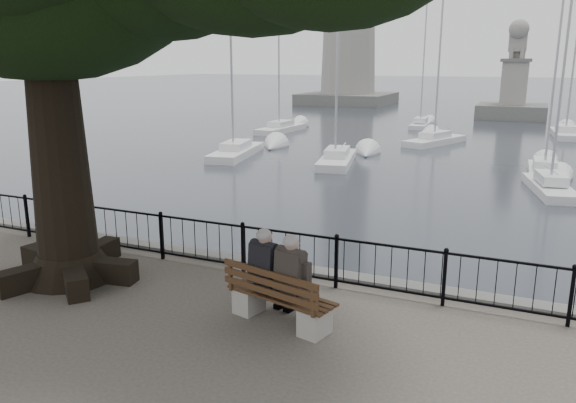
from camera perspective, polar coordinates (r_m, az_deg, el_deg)
The scene contains 14 objects.
harbor at distance 11.85m, azimuth 0.99°, elevation -9.35°, with size 260.00×260.00×1.20m.
railing at distance 11.04m, azimuth 0.00°, elevation -5.25°, with size 22.06×0.06×1.00m.
bench at distance 9.34m, azimuth -0.94°, elevation -10.33°, with size 1.99×1.01×1.01m.
person_left at distance 9.42m, azimuth -1.80°, elevation -7.58°, with size 0.58×0.86×1.60m.
person_right at distance 9.11m, azimuth 0.88°, elevation -8.35°, with size 0.58×0.86×1.60m.
lion_monument at distance 57.08m, azimuth 21.92°, elevation 10.09°, with size 6.09×6.09×8.96m.
sailboat_a at distance 31.90m, azimuth -5.29°, elevation 5.18°, with size 2.74×6.09×11.55m.
sailboat_b at distance 29.49m, azimuth 5.01°, elevation 4.50°, with size 2.65×5.71×11.97m.
sailboat_c at distance 25.28m, azimuth 25.08°, elevation 1.55°, with size 2.26×4.82×9.81m.
sailboat_e at distance 42.95m, azimuth -0.74°, elevation 7.53°, with size 1.91×5.75×11.81m.
sailboat_f at distance 37.69m, azimuth 14.71°, elevation 6.17°, with size 3.42×5.64×11.64m.
sailboat_g at distance 44.61m, azimuth 26.33°, elevation 6.28°, with size 2.07×5.81×10.10m.
sailboat_h at distance 47.15m, azimuth 13.33°, elevation 7.77°, with size 1.50×4.65×11.21m.
sailboat_i at distance 28.81m, azimuth 24.58°, elevation 2.94°, with size 1.47×4.80×8.92m.
Camera 1 is at (4.21, -7.03, 4.21)m, focal length 35.00 mm.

